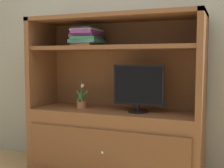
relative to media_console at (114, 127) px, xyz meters
name	(u,v)px	position (x,y,z in m)	size (l,w,h in m)	color
painted_rear_wall	(126,33)	(0.00, 0.34, 0.91)	(6.00, 0.10, 2.80)	gray
media_console	(114,127)	(0.00, 0.00, 0.00)	(1.63, 0.54, 1.52)	brown
tv_monitor	(138,87)	(0.24, -0.03, 0.38)	(0.46, 0.18, 0.43)	black
potted_plant	(82,102)	(-0.33, -0.03, 0.22)	(0.13, 0.09, 0.26)	#B26642
magazine_stack	(87,37)	(-0.28, 0.00, 0.84)	(0.28, 0.34, 0.17)	#A56638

